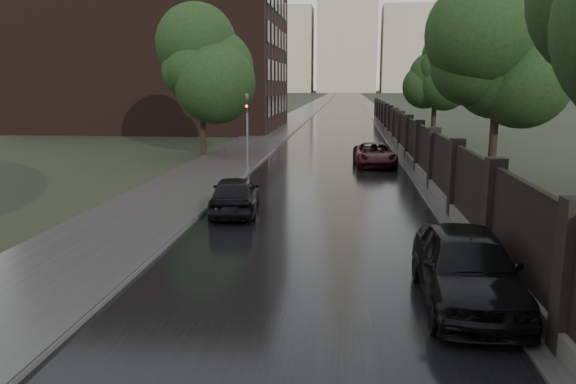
{
  "coord_description": "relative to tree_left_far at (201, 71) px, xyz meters",
  "views": [
    {
      "loc": [
        0.91,
        -4.16,
        4.48
      ],
      "look_at": [
        -0.7,
        11.21,
        1.5
      ],
      "focal_mm": 35.0,
      "sensor_mm": 36.0,
      "label": 1
    }
  ],
  "objects": [
    {
      "name": "verge_right",
      "position": [
        13.5,
        160.0,
        -5.2
      ],
      "size": [
        3.0,
        420.0,
        0.08
      ],
      "primitive_type": "cube",
      "color": "#2D2D2D",
      "rests_on": "ground"
    },
    {
      "name": "sidewalk_left",
      "position": [
        2.0,
        160.0,
        -5.16
      ],
      "size": [
        4.0,
        420.0,
        0.16
      ],
      "primitive_type": "cube",
      "color": "#2D2D2D",
      "rests_on": "ground"
    },
    {
      "name": "car_right_near",
      "position": [
        11.4,
        -22.87,
        -4.44
      ],
      "size": [
        1.92,
        4.71,
        1.6
      ],
      "primitive_type": "imported",
      "rotation": [
        0.0,
        0.0,
        -0.01
      ],
      "color": "black",
      "rests_on": "ground"
    },
    {
      "name": "tree_right_c",
      "position": [
        15.5,
        10.0,
        -0.29
      ],
      "size": [
        4.08,
        4.08,
        7.01
      ],
      "color": "black",
      "rests_on": "ground"
    },
    {
      "name": "traffic_light",
      "position": [
        3.7,
        -5.01,
        -2.84
      ],
      "size": [
        0.16,
        0.32,
        4.0
      ],
      "color": "#59595E",
      "rests_on": "ground"
    },
    {
      "name": "tree_left_far",
      "position": [
        0.0,
        0.0,
        0.0
      ],
      "size": [
        4.25,
        4.25,
        7.39
      ],
      "color": "black",
      "rests_on": "ground"
    },
    {
      "name": "fence_right",
      "position": [
        12.6,
        2.01,
        -4.23
      ],
      "size": [
        0.45,
        75.72,
        2.7
      ],
      "color": "#383533",
      "rests_on": "ground"
    },
    {
      "name": "brick_building",
      "position": [
        -10.0,
        22.0,
        4.76
      ],
      "size": [
        24.0,
        18.0,
        20.0
      ],
      "primitive_type": "cube",
      "color": "black",
      "rests_on": "ground"
    },
    {
      "name": "stalinist_tower",
      "position": [
        8.0,
        270.0,
        33.14
      ],
      "size": [
        92.0,
        30.0,
        159.0
      ],
      "color": "tan",
      "rests_on": "ground"
    },
    {
      "name": "car_right_far",
      "position": [
        10.46,
        -3.01,
        -4.6
      ],
      "size": [
        2.41,
        4.75,
        1.29
      ],
      "primitive_type": "imported",
      "rotation": [
        0.0,
        0.0,
        0.06
      ],
      "color": "black",
      "rests_on": "ground"
    },
    {
      "name": "hatchback_left",
      "position": [
        5.07,
        -15.27,
        -4.56
      ],
      "size": [
        2.05,
        4.16,
        1.36
      ],
      "primitive_type": "imported",
      "rotation": [
        0.0,
        0.0,
        3.25
      ],
      "color": "black",
      "rests_on": "ground"
    },
    {
      "name": "tree_right_b",
      "position": [
        15.5,
        -8.0,
        -0.29
      ],
      "size": [
        4.08,
        4.08,
        7.01
      ],
      "color": "black",
      "rests_on": "ground"
    },
    {
      "name": "road",
      "position": [
        8.0,
        160.0,
        -5.23
      ],
      "size": [
        8.0,
        420.0,
        0.02
      ],
      "primitive_type": "cube",
      "color": "black",
      "rests_on": "ground"
    }
  ]
}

